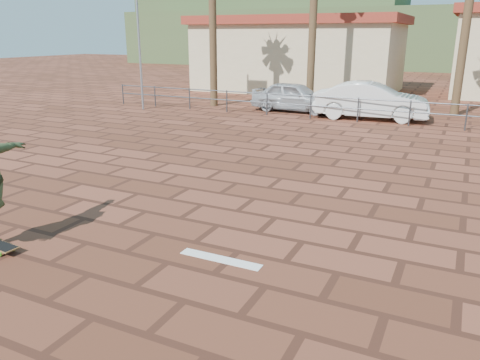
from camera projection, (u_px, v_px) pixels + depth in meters
name	position (u px, v px, depth m)	size (l,w,h in m)	color
ground	(218.00, 225.00, 8.81)	(120.00, 120.00, 0.00)	brown
paint_stripe	(221.00, 259.00, 7.49)	(1.40, 0.22, 0.01)	white
guardrail	(358.00, 106.00, 18.92)	(24.06, 0.06, 1.00)	#47494F
flagpole	(139.00, 6.00, 20.97)	(1.30, 0.10, 8.00)	gray
building_west	(299.00, 53.00, 29.53)	(12.60, 7.60, 4.50)	beige
hill_front	(436.00, 38.00, 50.89)	(70.00, 18.00, 6.00)	#384C28
hill_back	(270.00, 30.00, 64.87)	(35.00, 14.00, 8.00)	#384C28
car_silver	(294.00, 97.00, 21.61)	(1.60, 3.98, 1.36)	#A5A8AC
car_white	(371.00, 101.00, 19.62)	(1.63, 4.66, 1.54)	silver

